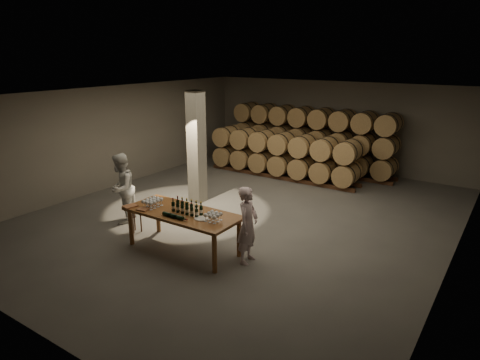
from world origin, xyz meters
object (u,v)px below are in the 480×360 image
Objects in this scene: bottle_cluster at (187,208)px; plate at (201,218)px; stool at (136,214)px; tasting_table at (183,216)px; notebook_near at (143,209)px; person_man at (248,225)px; person_woman at (121,188)px.

plate is at bearing -10.90° from bottle_cluster.
stool is at bearing 174.57° from plate.
bottle_cluster is at bearing -3.97° from stool.
notebook_near reaches higher than tasting_table.
stool is at bearing 137.69° from notebook_near.
plate is 1.42m from notebook_near.
bottle_cluster is at bearing 96.09° from person_man.
bottle_cluster is (0.13, -0.00, 0.21)m from tasting_table.
stool is 0.93m from person_woman.
tasting_table is 0.89m from notebook_near.
person_woman is at bearing 170.59° from tasting_table.
plate is at bearing 2.27° from notebook_near.
person_woman is at bearing 170.75° from plate.
bottle_cluster is at bearing -0.62° from tasting_table.
person_man reaches higher than notebook_near.
stool is at bearing 44.24° from person_woman.
bottle_cluster is 0.40× the size of person_woman.
bottle_cluster is 1.84m from stool.
person_woman is (-2.98, 0.49, -0.01)m from plate.
person_woman is at bearing 81.03° from person_man.
notebook_near is at bearing -167.45° from plate.
bottle_cluster is 0.45× the size of person_man.
person_woman is (-2.52, 0.40, -0.11)m from bottle_cluster.
notebook_near is 2.37m from person_man.
person_man is at bearing 7.73° from notebook_near.
tasting_table is 0.25m from bottle_cluster.
stool is at bearing 176.03° from bottle_cluster.
person_man is at bearing 3.95° from stool.
tasting_table is 0.61m from plate.
plate is (0.60, -0.09, 0.11)m from tasting_table.
tasting_table is 1.45× the size of person_woman.
person_man is (1.46, 0.33, 0.02)m from tasting_table.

